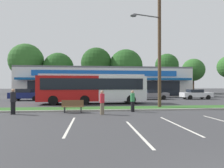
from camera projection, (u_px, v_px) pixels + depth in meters
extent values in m
cube|color=#2D5B23|center=(129.00, 108.00, 16.74)|extent=(56.00, 2.20, 0.12)
cube|color=#99968C|center=(132.00, 110.00, 15.52)|extent=(56.00, 0.24, 0.12)
cube|color=silver|center=(70.00, 126.00, 9.78)|extent=(0.12, 4.80, 0.01)
cube|color=silver|center=(137.00, 132.00, 8.45)|extent=(0.12, 4.80, 0.01)
cube|color=silver|center=(178.00, 125.00, 9.92)|extent=(0.12, 4.80, 0.01)
cube|color=silver|center=(104.00, 83.00, 39.17)|extent=(30.72, 13.03, 5.02)
cube|color=black|center=(107.00, 89.00, 32.64)|extent=(25.81, 0.08, 2.61)
cube|color=#0F4C8C|center=(107.00, 79.00, 32.00)|extent=(28.88, 1.40, 0.35)
cube|color=#1959AD|center=(107.00, 73.00, 32.62)|extent=(24.58, 0.16, 0.90)
cube|color=slate|center=(104.00, 70.00, 39.18)|extent=(30.72, 13.03, 0.30)
cylinder|color=#473323|center=(26.00, 84.00, 46.78)|extent=(0.44, 0.44, 4.92)
sphere|color=#2D6026|center=(26.00, 61.00, 46.81)|extent=(8.24, 8.24, 8.24)
cylinder|color=#473323|center=(59.00, 86.00, 47.47)|extent=(0.44, 0.44, 3.60)
sphere|color=#23511E|center=(59.00, 68.00, 47.51)|extent=(7.39, 7.39, 7.39)
cylinder|color=#473323|center=(96.00, 84.00, 47.02)|extent=(0.44, 0.44, 4.67)
sphere|color=#1E4719|center=(96.00, 63.00, 47.06)|extent=(7.51, 7.51, 7.51)
cylinder|color=#473323|center=(126.00, 86.00, 47.11)|extent=(0.44, 0.44, 3.70)
sphere|color=#23511E|center=(126.00, 66.00, 47.14)|extent=(8.15, 8.15, 8.15)
cylinder|color=#473323|center=(167.00, 84.00, 48.02)|extent=(0.44, 0.44, 4.89)
sphere|color=#23511E|center=(167.00, 65.00, 48.05)|extent=(5.75, 5.75, 5.75)
cylinder|color=#473323|center=(193.00, 86.00, 49.57)|extent=(0.44, 0.44, 3.89)
sphere|color=#2D6026|center=(193.00, 70.00, 49.60)|extent=(5.71, 5.71, 5.71)
cylinder|color=#4C3826|center=(159.00, 45.00, 17.30)|extent=(0.30, 0.30, 11.29)
cylinder|color=#59595B|center=(147.00, 16.00, 16.87)|extent=(2.54, 0.74, 0.10)
ellipsoid|color=#59595B|center=(133.00, 16.00, 16.42)|extent=(0.56, 0.32, 0.24)
cube|color=#B71414|center=(69.00, 88.00, 21.14)|extent=(6.49, 2.74, 2.70)
cube|color=silver|center=(121.00, 88.00, 21.92)|extent=(5.33, 2.70, 2.70)
cube|color=silver|center=(93.00, 75.00, 21.50)|extent=(11.27, 2.63, 0.20)
cube|color=black|center=(93.00, 84.00, 20.20)|extent=(10.73, 0.38, 1.19)
cube|color=black|center=(144.00, 86.00, 22.28)|extent=(0.12, 2.17, 1.51)
cylinder|color=black|center=(127.00, 98.00, 23.19)|extent=(1.01, 0.33, 1.00)
cylinder|color=black|center=(131.00, 100.00, 20.87)|extent=(1.01, 0.33, 1.00)
cylinder|color=black|center=(85.00, 99.00, 22.53)|extent=(1.01, 0.33, 1.00)
cylinder|color=black|center=(85.00, 100.00, 20.21)|extent=(1.01, 0.33, 1.00)
cylinder|color=black|center=(57.00, 99.00, 22.10)|extent=(1.01, 0.33, 1.00)
cylinder|color=black|center=(53.00, 100.00, 19.78)|extent=(1.01, 0.33, 1.00)
cube|color=brown|center=(73.00, 107.00, 14.46)|extent=(1.60, 0.45, 0.06)
cube|color=brown|center=(73.00, 103.00, 14.27)|extent=(1.60, 0.06, 0.44)
cube|color=#333338|center=(81.00, 109.00, 14.52)|extent=(0.08, 0.36, 0.45)
cube|color=#333338|center=(65.00, 110.00, 14.39)|extent=(0.08, 0.36, 0.45)
cube|color=silver|center=(196.00, 95.00, 28.66)|extent=(4.44, 1.74, 0.67)
cube|color=black|center=(195.00, 91.00, 28.64)|extent=(2.00, 1.53, 0.45)
cylinder|color=black|center=(202.00, 97.00, 29.62)|extent=(0.64, 0.22, 0.64)
cylinder|color=black|center=(208.00, 97.00, 27.98)|extent=(0.64, 0.22, 0.64)
cylinder|color=black|center=(185.00, 97.00, 29.33)|extent=(0.64, 0.22, 0.64)
cylinder|color=black|center=(190.00, 97.00, 27.69)|extent=(0.64, 0.22, 0.64)
cube|color=navy|center=(26.00, 95.00, 25.98)|extent=(4.28, 1.75, 0.77)
cube|color=black|center=(25.00, 91.00, 25.96)|extent=(1.92, 1.54, 0.50)
cylinder|color=black|center=(38.00, 98.00, 26.94)|extent=(0.64, 0.22, 0.64)
cylinder|color=black|center=(35.00, 98.00, 25.29)|extent=(0.64, 0.22, 0.64)
cylinder|color=black|center=(19.00, 98.00, 26.67)|extent=(0.64, 0.22, 0.64)
cylinder|color=black|center=(14.00, 99.00, 25.01)|extent=(0.64, 0.22, 0.64)
cube|color=slate|center=(152.00, 95.00, 28.12)|extent=(4.60, 1.77, 0.63)
cube|color=black|center=(154.00, 91.00, 28.15)|extent=(2.07, 1.56, 0.42)
cylinder|color=black|center=(144.00, 98.00, 27.13)|extent=(0.64, 0.22, 0.64)
cylinder|color=black|center=(141.00, 97.00, 28.80)|extent=(0.64, 0.22, 0.64)
cylinder|color=black|center=(164.00, 97.00, 27.43)|extent=(0.64, 0.22, 0.64)
cylinder|color=black|center=(159.00, 97.00, 29.10)|extent=(0.64, 0.22, 0.64)
cylinder|color=black|center=(133.00, 107.00, 14.92)|extent=(0.28, 0.28, 0.80)
cylinder|color=#338C4C|center=(133.00, 97.00, 14.92)|extent=(0.33, 0.33, 0.63)
sphere|color=tan|center=(133.00, 92.00, 14.92)|extent=(0.22, 0.22, 0.22)
cylinder|color=black|center=(13.00, 108.00, 13.61)|extent=(0.31, 0.31, 0.87)
cylinder|color=black|center=(13.00, 97.00, 13.61)|extent=(0.36, 0.36, 0.69)
sphere|color=tan|center=(13.00, 90.00, 13.61)|extent=(0.24, 0.24, 0.24)
cylinder|color=#726651|center=(102.00, 109.00, 13.49)|extent=(0.29, 0.29, 0.81)
cylinder|color=red|center=(102.00, 98.00, 13.50)|extent=(0.34, 0.34, 0.64)
sphere|color=tan|center=(102.00, 92.00, 13.50)|extent=(0.22, 0.22, 0.22)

